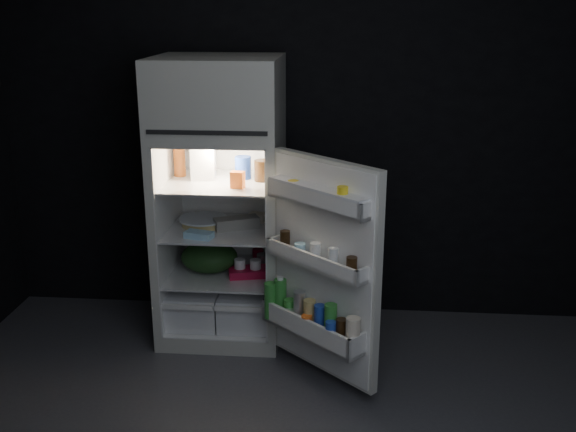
# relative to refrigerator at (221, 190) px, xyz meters

# --- Properties ---
(wall_back) EXTENTS (4.00, 0.00, 2.70)m
(wall_back) POSITION_rel_refrigerator_xyz_m (0.46, 0.38, 0.39)
(wall_back) COLOR black
(wall_back) RESTS_ON ground
(wall_front) EXTENTS (4.00, 0.00, 2.70)m
(wall_front) POSITION_rel_refrigerator_xyz_m (0.46, -3.02, 0.39)
(wall_front) COLOR black
(wall_front) RESTS_ON ground
(refrigerator) EXTENTS (0.76, 0.71, 1.78)m
(refrigerator) POSITION_rel_refrigerator_xyz_m (0.00, 0.00, 0.00)
(refrigerator) COLOR silver
(refrigerator) RESTS_ON ground
(fridge_door) EXTENTS (0.66, 0.63, 1.22)m
(fridge_door) POSITION_rel_refrigerator_xyz_m (0.65, -0.63, -0.28)
(fridge_door) COLOR silver
(fridge_door) RESTS_ON ground
(milk_jug) EXTENTS (0.16, 0.16, 0.24)m
(milk_jug) POSITION_rel_refrigerator_xyz_m (-0.11, 0.01, 0.19)
(milk_jug) COLOR white
(milk_jug) RESTS_ON refrigerator
(mayo_jar) EXTENTS (0.13, 0.13, 0.14)m
(mayo_jar) POSITION_rel_refrigerator_xyz_m (0.14, 0.04, 0.14)
(mayo_jar) COLOR #1F41A8
(mayo_jar) RESTS_ON refrigerator
(jam_jar) EXTENTS (0.10, 0.10, 0.13)m
(jam_jar) POSITION_rel_refrigerator_xyz_m (0.27, -0.01, 0.14)
(jam_jar) COLOR black
(jam_jar) RESTS_ON refrigerator
(amber_bottle) EXTENTS (0.09, 0.09, 0.22)m
(amber_bottle) POSITION_rel_refrigerator_xyz_m (-0.27, 0.07, 0.18)
(amber_bottle) COLOR #AC501B
(amber_bottle) RESTS_ON refrigerator
(small_carton) EXTENTS (0.09, 0.07, 0.10)m
(small_carton) POSITION_rel_refrigerator_xyz_m (0.14, -0.19, 0.12)
(small_carton) COLOR orange
(small_carton) RESTS_ON refrigerator
(egg_carton) EXTENTS (0.30, 0.21, 0.07)m
(egg_carton) POSITION_rel_refrigerator_xyz_m (0.10, -0.05, -0.19)
(egg_carton) COLOR gray
(egg_carton) RESTS_ON refrigerator
(pie) EXTENTS (0.35, 0.35, 0.04)m
(pie) POSITION_rel_refrigerator_xyz_m (-0.12, -0.01, -0.21)
(pie) COLOR tan
(pie) RESTS_ON refrigerator
(flat_package) EXTENTS (0.19, 0.13, 0.04)m
(flat_package) POSITION_rel_refrigerator_xyz_m (-0.09, -0.26, -0.21)
(flat_package) COLOR #92C6E1
(flat_package) RESTS_ON refrigerator
(wrapped_pkg) EXTENTS (0.13, 0.12, 0.05)m
(wrapped_pkg) POSITION_rel_refrigerator_xyz_m (0.22, 0.11, -0.20)
(wrapped_pkg) COLOR beige
(wrapped_pkg) RESTS_ON refrigerator
(produce_bag) EXTENTS (0.46, 0.43, 0.20)m
(produce_bag) POSITION_rel_refrigerator_xyz_m (-0.08, -0.04, -0.43)
(produce_bag) COLOR #193815
(produce_bag) RESTS_ON refrigerator
(yogurt_tray) EXTENTS (0.28, 0.19, 0.05)m
(yogurt_tray) POSITION_rel_refrigerator_xyz_m (0.19, -0.10, -0.50)
(yogurt_tray) COLOR #A40E2F
(yogurt_tray) RESTS_ON refrigerator
(small_can_red) EXTENTS (0.10, 0.10, 0.09)m
(small_can_red) POSITION_rel_refrigerator_xyz_m (0.21, 0.15, -0.48)
(small_can_red) COLOR #A40E2F
(small_can_red) RESTS_ON refrigerator
(small_can_silver) EXTENTS (0.08, 0.08, 0.09)m
(small_can_silver) POSITION_rel_refrigerator_xyz_m (0.25, 0.06, -0.48)
(small_can_silver) COLOR silver
(small_can_silver) RESTS_ON refrigerator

